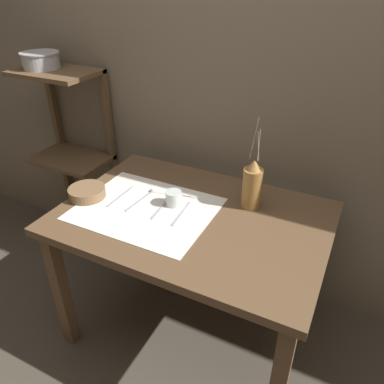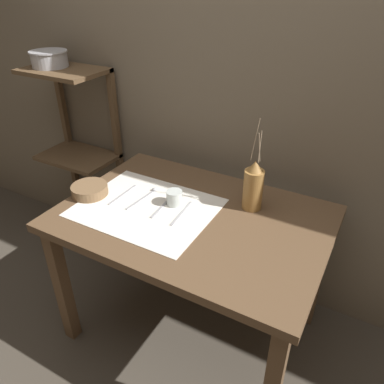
# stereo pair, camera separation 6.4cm
# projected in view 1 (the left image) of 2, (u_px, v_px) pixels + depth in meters

# --- Properties ---
(ground_plane) EXTENTS (12.00, 12.00, 0.00)m
(ground_plane) POSITION_uv_depth(u_px,v_px,m) (192.00, 326.00, 2.08)
(ground_plane) COLOR #473F35
(stone_wall_back) EXTENTS (7.00, 0.06, 2.40)m
(stone_wall_back) POSITION_uv_depth(u_px,v_px,m) (239.00, 87.00, 1.87)
(stone_wall_back) COLOR #6B5E4C
(stone_wall_back) RESTS_ON ground_plane
(wooden_table) EXTENTS (1.20, 0.84, 0.75)m
(wooden_table) POSITION_uv_depth(u_px,v_px,m) (193.00, 232.00, 1.74)
(wooden_table) COLOR brown
(wooden_table) RESTS_ON ground_plane
(wooden_shelf_unit) EXTENTS (0.47, 0.32, 1.22)m
(wooden_shelf_unit) POSITION_uv_depth(u_px,v_px,m) (71.00, 132.00, 2.31)
(wooden_shelf_unit) COLOR brown
(wooden_shelf_unit) RESTS_ON ground_plane
(linen_cloth) EXTENTS (0.62, 0.50, 0.00)m
(linen_cloth) POSITION_uv_depth(u_px,v_px,m) (146.00, 209.00, 1.73)
(linen_cloth) COLOR white
(linen_cloth) RESTS_ON wooden_table
(pitcher_with_flowers) EXTENTS (0.09, 0.09, 0.44)m
(pitcher_with_flowers) POSITION_uv_depth(u_px,v_px,m) (252.00, 185.00, 1.70)
(pitcher_with_flowers) COLOR olive
(pitcher_with_flowers) RESTS_ON wooden_table
(wooden_bowl) EXTENTS (0.18, 0.18, 0.05)m
(wooden_bowl) POSITION_uv_depth(u_px,v_px,m) (87.00, 192.00, 1.81)
(wooden_bowl) COLOR brown
(wooden_bowl) RESTS_ON wooden_table
(glass_tumbler_near) EXTENTS (0.08, 0.08, 0.07)m
(glass_tumbler_near) POSITION_uv_depth(u_px,v_px,m) (174.00, 198.00, 1.74)
(glass_tumbler_near) COLOR silver
(glass_tumbler_near) RESTS_ON wooden_table
(fork_inner) EXTENTS (0.01, 0.21, 0.00)m
(fork_inner) POSITION_uv_depth(u_px,v_px,m) (121.00, 196.00, 1.82)
(fork_inner) COLOR #A8A8AD
(fork_inner) RESTS_ON wooden_table
(spoon_inner) EXTENTS (0.04, 0.22, 0.02)m
(spoon_inner) POSITION_uv_depth(u_px,v_px,m) (147.00, 195.00, 1.83)
(spoon_inner) COLOR #A8A8AD
(spoon_inner) RESTS_ON wooden_table
(knife_center) EXTENTS (0.03, 0.21, 0.00)m
(knife_center) POSITION_uv_depth(u_px,v_px,m) (162.00, 207.00, 1.74)
(knife_center) COLOR #A8A8AD
(knife_center) RESTS_ON wooden_table
(fork_outer) EXTENTS (0.03, 0.21, 0.00)m
(fork_outer) POSITION_uv_depth(u_px,v_px,m) (181.00, 213.00, 1.69)
(fork_outer) COLOR #A8A8AD
(fork_outer) RESTS_ON wooden_table
(metal_pot_large) EXTENTS (0.21, 0.21, 0.09)m
(metal_pot_large) POSITION_uv_depth(u_px,v_px,m) (41.00, 60.00, 2.09)
(metal_pot_large) COLOR #A8A8AD
(metal_pot_large) RESTS_ON wooden_shelf_unit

